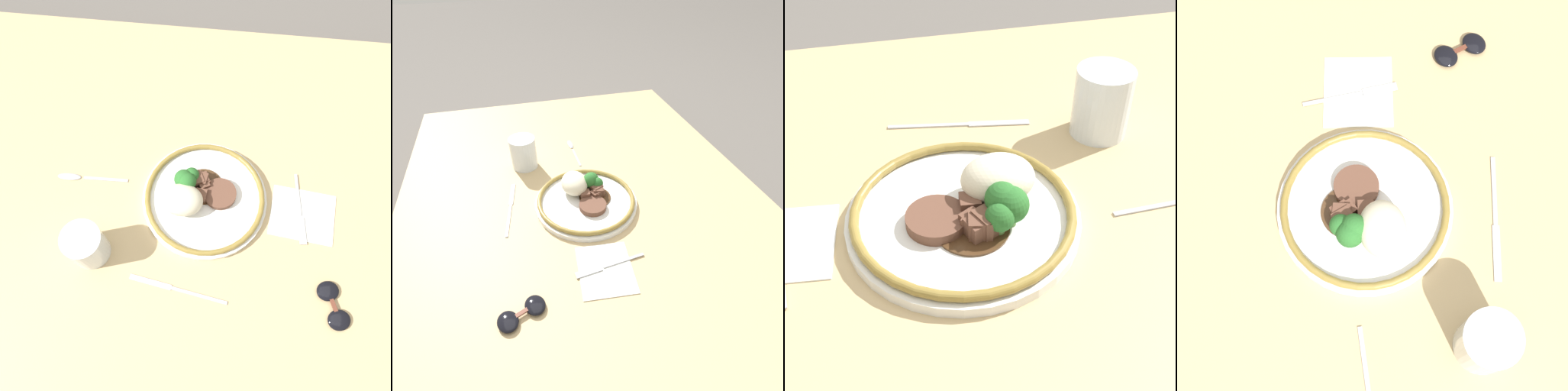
{
  "view_description": "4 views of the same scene",
  "coord_description": "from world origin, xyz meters",
  "views": [
    {
      "loc": [
        0.03,
        0.32,
        0.87
      ],
      "look_at": [
        0.06,
        0.01,
        0.1
      ],
      "focal_mm": 35.0,
      "sensor_mm": 36.0,
      "label": 1
    },
    {
      "loc": [
        -0.57,
        0.16,
        0.63
      ],
      "look_at": [
        0.02,
        0.0,
        0.1
      ],
      "focal_mm": 28.0,
      "sensor_mm": 36.0,
      "label": 2
    },
    {
      "loc": [
        -0.05,
        -0.47,
        0.51
      ],
      "look_at": [
        0.06,
        0.01,
        0.08
      ],
      "focal_mm": 50.0,
      "sensor_mm": 36.0,
      "label": 3
    },
    {
      "loc": [
        0.34,
        -0.02,
        0.88
      ],
      "look_at": [
        0.03,
        0.01,
        0.09
      ],
      "focal_mm": 50.0,
      "sensor_mm": 36.0,
      "label": 4
    }
  ],
  "objects": [
    {
      "name": "plate",
      "position": [
        0.05,
        -0.0,
        0.07
      ],
      "size": [
        0.28,
        0.28,
        0.07
      ],
      "color": "white",
      "rests_on": "dining_table"
    },
    {
      "name": "dining_table",
      "position": [
        0.0,
        0.0,
        0.02
      ],
      "size": [
        1.53,
        1.04,
        0.05
      ],
      "color": "tan",
      "rests_on": "ground"
    },
    {
      "name": "ground_plane",
      "position": [
        0.0,
        0.0,
        0.0
      ],
      "size": [
        8.0,
        8.0,
        0.0
      ],
      "primitive_type": "plane",
      "color": "#5B5651"
    },
    {
      "name": "fork",
      "position": [
        -0.18,
        0.01,
        0.05
      ],
      "size": [
        0.03,
        0.17,
        0.0
      ],
      "rotation": [
        0.0,
        0.0,
        1.68
      ],
      "color": "#ADADB2",
      "rests_on": "napkin"
    },
    {
      "name": "knife",
      "position": [
        0.09,
        0.21,
        0.05
      ],
      "size": [
        0.21,
        0.04,
        0.0
      ],
      "rotation": [
        0.0,
        0.0,
        -0.16
      ],
      "color": "#ADADB2",
      "rests_on": "dining_table"
    },
    {
      "name": "juice_glass",
      "position": [
        0.28,
        0.15,
        0.1
      ],
      "size": [
        0.08,
        0.08,
        0.1
      ],
      "color": "#F4AD19",
      "rests_on": "dining_table"
    },
    {
      "name": "spoon",
      "position": [
        0.34,
        -0.03,
        0.05
      ],
      "size": [
        0.17,
        0.02,
        0.01
      ],
      "rotation": [
        0.0,
        0.0,
        0.03
      ],
      "color": "#ADADB2",
      "rests_on": "dining_table"
    },
    {
      "name": "napkin",
      "position": [
        -0.18,
        0.01,
        0.05
      ],
      "size": [
        0.16,
        0.14,
        0.0
      ],
      "color": "silver",
      "rests_on": "dining_table"
    },
    {
      "name": "sunglasses",
      "position": [
        -0.24,
        0.21,
        0.06
      ],
      "size": [
        0.08,
        0.11,
        0.01
      ],
      "rotation": [
        0.0,
        0.0,
        0.37
      ],
      "color": "black",
      "rests_on": "dining_table"
    }
  ]
}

